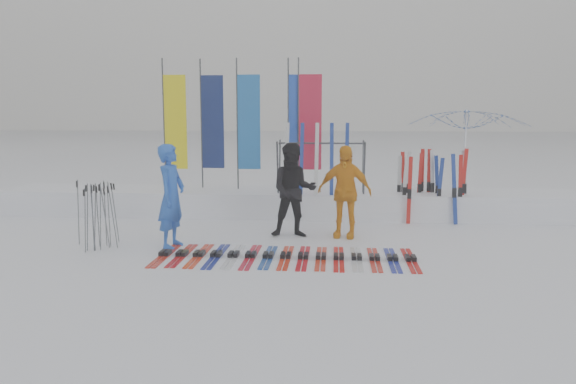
# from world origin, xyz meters

# --- Properties ---
(ground) EXTENTS (120.00, 120.00, 0.00)m
(ground) POSITION_xyz_m (0.00, 0.00, 0.00)
(ground) COLOR white
(ground) RESTS_ON ground
(snow_bank) EXTENTS (14.00, 1.60, 0.60)m
(snow_bank) POSITION_xyz_m (0.00, 4.60, 0.30)
(snow_bank) COLOR white
(snow_bank) RESTS_ON ground
(person_blue) EXTENTS (0.56, 0.77, 1.93)m
(person_blue) POSITION_xyz_m (-1.93, 1.11, 0.97)
(person_blue) COLOR blue
(person_blue) RESTS_ON ground
(person_black) EXTENTS (0.98, 0.79, 1.90)m
(person_black) POSITION_xyz_m (0.27, 2.18, 0.95)
(person_black) COLOR black
(person_black) RESTS_ON ground
(person_yellow) EXTENTS (1.16, 0.68, 1.86)m
(person_yellow) POSITION_xyz_m (1.28, 2.22, 0.93)
(person_yellow) COLOR orange
(person_yellow) RESTS_ON ground
(tent_canopy) EXTENTS (3.14, 3.19, 2.69)m
(tent_canopy) POSITION_xyz_m (4.32, 5.31, 1.34)
(tent_canopy) COLOR white
(tent_canopy) RESTS_ON ground
(ski_row) EXTENTS (4.45, 1.70, 0.07)m
(ski_row) POSITION_xyz_m (0.23, 0.50, 0.03)
(ski_row) COLOR #B61C0E
(ski_row) RESTS_ON ground
(pole_cluster) EXTENTS (0.85, 0.86, 1.24)m
(pole_cluster) POSITION_xyz_m (-3.28, 0.95, 0.60)
(pole_cluster) COLOR #595B60
(pole_cluster) RESTS_ON ground
(feather_flags) EXTENTS (3.90, 0.28, 3.20)m
(feather_flags) POSITION_xyz_m (-1.06, 4.80, 2.24)
(feather_flags) COLOR #383A3F
(feather_flags) RESTS_ON ground
(ski_rack) EXTENTS (2.04, 0.80, 1.23)m
(ski_rack) POSITION_xyz_m (0.76, 4.20, 1.38)
(ski_rack) COLOR #383A3F
(ski_rack) RESTS_ON ground
(upright_skis) EXTENTS (1.57, 1.10, 1.67)m
(upright_skis) POSITION_xyz_m (3.30, 4.30, 0.79)
(upright_skis) COLOR red
(upright_skis) RESTS_ON ground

